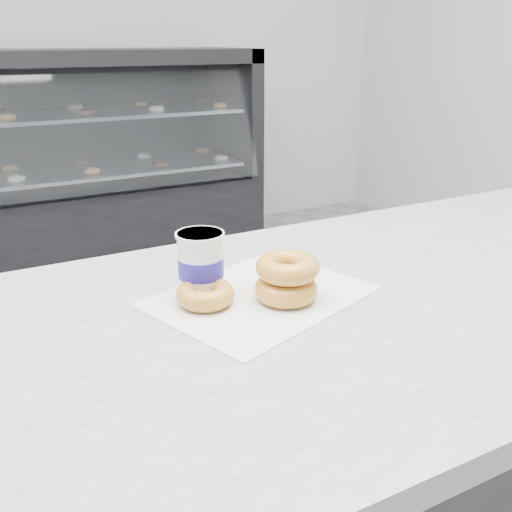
{
  "coord_description": "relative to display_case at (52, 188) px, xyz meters",
  "views": [
    {
      "loc": [
        -0.47,
        -1.29,
        1.3
      ],
      "look_at": [
        -0.04,
        -0.49,
        0.96
      ],
      "focal_mm": 40.0,
      "sensor_mm": 36.0,
      "label": 1
    }
  ],
  "objects": [
    {
      "name": "ground",
      "position": [
        0.0,
        -2.12,
        -0.49
      ],
      "size": [
        5.0,
        5.0,
        0.0
      ],
      "primitive_type": "plane",
      "color": "#949497",
      "rests_on": "ground"
    },
    {
      "name": "wax_paper",
      "position": [
        -0.06,
        -2.65,
        0.41
      ],
      "size": [
        0.4,
        0.35,
        0.0
      ],
      "primitive_type": "cube",
      "rotation": [
        0.0,
        0.0,
        0.32
      ],
      "color": "silver",
      "rests_on": "counter"
    },
    {
      "name": "coffee_cup",
      "position": [
        -0.14,
        -2.6,
        0.46
      ],
      "size": [
        0.09,
        0.09,
        0.11
      ],
      "rotation": [
        0.0,
        0.0,
        0.24
      ],
      "color": "white",
      "rests_on": "counter"
    },
    {
      "name": "display_case",
      "position": [
        0.0,
        0.0,
        0.0
      ],
      "size": [
        2.4,
        0.74,
        1.25
      ],
      "color": "black",
      "rests_on": "ground"
    },
    {
      "name": "donut_single",
      "position": [
        -0.15,
        -2.64,
        0.43
      ],
      "size": [
        0.13,
        0.13,
        0.03
      ],
      "primitive_type": "torus",
      "rotation": [
        0.0,
        0.0,
        0.4
      ],
      "color": "gold",
      "rests_on": "wax_paper"
    },
    {
      "name": "donut_stack",
      "position": [
        -0.03,
        -2.68,
        0.45
      ],
      "size": [
        0.13,
        0.13,
        0.07
      ],
      "color": "gold",
      "rests_on": "wax_paper"
    }
  ]
}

